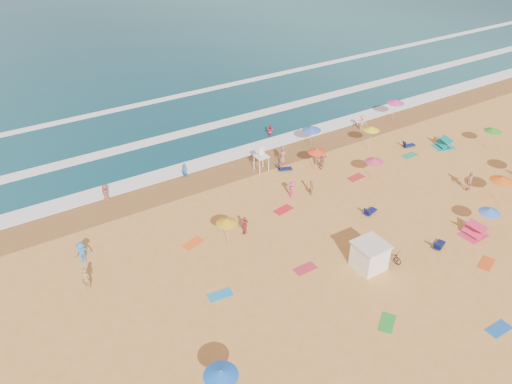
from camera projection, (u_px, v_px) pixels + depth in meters
ground at (299, 243)px, 38.39m from camera, size 220.00×220.00×0.00m
ocean at (48, 16)px, 98.20m from camera, size 220.00×140.00×0.18m
wet_sand at (222, 173)px, 47.29m from camera, size 220.00×220.00×0.00m
surf_foam at (182, 137)px, 53.52m from camera, size 200.00×18.70×0.05m
cabana at (369, 256)px, 35.60m from camera, size 2.00×2.00×2.00m
cabana_roof at (371, 245)px, 35.02m from camera, size 2.20×2.20×0.12m
bicycle at (391, 255)px, 36.51m from camera, size 0.93×1.94×0.98m
lifeguard_stand at (261, 161)px, 47.15m from camera, size 1.20×1.20×2.10m
beach_umbrellas at (355, 196)px, 40.19m from camera, size 49.63×31.02×0.74m
loungers at (402, 231)px, 39.43m from camera, size 49.61×26.62×0.34m
towels at (330, 256)px, 37.09m from camera, size 38.76×19.91×0.03m
popup_tents at (457, 179)px, 45.18m from camera, size 12.02×13.27×1.20m
beachgoers at (269, 191)px, 43.20m from camera, size 38.88×24.97×2.09m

